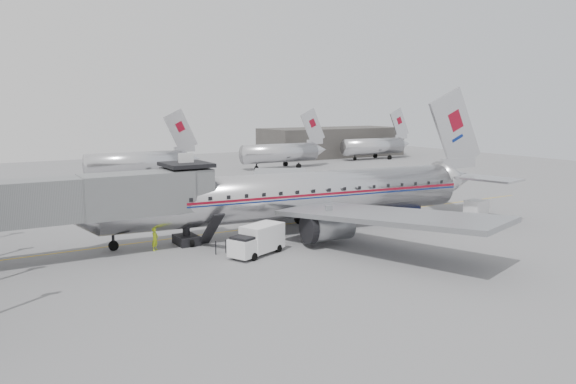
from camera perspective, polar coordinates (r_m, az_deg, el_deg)
name	(u,v)px	position (r m, az deg, el deg)	size (l,w,h in m)	color
ground	(311,239)	(45.69, 2.39, -4.79)	(160.00, 160.00, 0.00)	slate
hangar	(332,142)	(119.62, 4.45, 5.09)	(30.00, 12.00, 6.00)	#3B3835
apron_line	(302,222)	(52.19, 1.48, -3.06)	(0.15, 60.00, 0.01)	gold
jet_bridge	(85,200)	(41.91, -19.88, -0.72)	(21.00, 6.20, 7.10)	#5C5F61
distant_aircraft_near	(137,162)	(82.57, -15.06, 2.95)	(16.39, 3.20, 10.26)	silver
distant_aircraft_mid	(281,152)	(96.59, -0.76, 4.07)	(16.39, 3.20, 10.26)	silver
distant_aircraft_far	(374,146)	(113.71, 8.71, 4.68)	(16.39, 3.20, 10.26)	silver
airliner	(300,195)	(47.88, 1.27, -0.30)	(39.57, 36.49, 12.53)	silver
service_van	(257,240)	(40.71, -3.15, -4.86)	(4.87, 3.37, 2.14)	white
baggage_cart_navy	(406,209)	(54.48, 11.94, -1.74)	(2.37, 1.88, 1.76)	black
baggage_cart_white	(476,208)	(57.04, 18.57, -1.58)	(2.35, 1.90, 1.69)	white
ramp_worker	(155,239)	(43.05, -13.37, -4.69)	(0.63, 0.41, 1.73)	#B6D919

